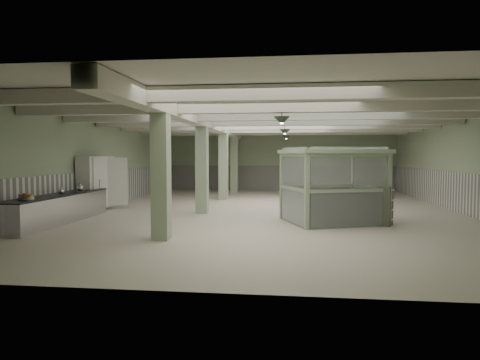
# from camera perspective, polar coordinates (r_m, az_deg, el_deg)

# --- Properties ---
(floor) EXTENTS (20.00, 20.00, 0.00)m
(floor) POSITION_cam_1_polar(r_m,az_deg,el_deg) (16.58, 4.17, -4.11)
(floor) COLOR silver
(floor) RESTS_ON ground
(ceiling) EXTENTS (14.00, 20.00, 0.02)m
(ceiling) POSITION_cam_1_polar(r_m,az_deg,el_deg) (16.51, 4.22, 8.39)
(ceiling) COLOR beige
(ceiling) RESTS_ON wall_back
(wall_back) EXTENTS (14.00, 0.02, 3.60)m
(wall_back) POSITION_cam_1_polar(r_m,az_deg,el_deg) (26.44, 5.19, 2.56)
(wall_back) COLOR gray
(wall_back) RESTS_ON floor
(wall_front) EXTENTS (14.00, 0.02, 3.60)m
(wall_front) POSITION_cam_1_polar(r_m,az_deg,el_deg) (6.48, 0.14, 0.34)
(wall_front) COLOR gray
(wall_front) RESTS_ON floor
(wall_left) EXTENTS (0.02, 20.00, 3.60)m
(wall_left) POSITION_cam_1_polar(r_m,az_deg,el_deg) (18.16, -18.46, 2.08)
(wall_left) COLOR gray
(wall_left) RESTS_ON floor
(wall_right) EXTENTS (0.02, 20.00, 3.60)m
(wall_right) POSITION_cam_1_polar(r_m,az_deg,el_deg) (17.58, 27.66, 1.83)
(wall_right) COLOR gray
(wall_right) RESTS_ON floor
(wainscot_left) EXTENTS (0.05, 19.90, 1.50)m
(wainscot_left) POSITION_cam_1_polar(r_m,az_deg,el_deg) (18.20, -18.33, -1.23)
(wainscot_left) COLOR white
(wainscot_left) RESTS_ON floor
(wainscot_right) EXTENTS (0.05, 19.90, 1.50)m
(wainscot_right) POSITION_cam_1_polar(r_m,az_deg,el_deg) (17.62, 27.49, -1.58)
(wainscot_right) COLOR white
(wainscot_right) RESTS_ON floor
(wainscot_back) EXTENTS (13.90, 0.05, 1.50)m
(wainscot_back) POSITION_cam_1_polar(r_m,az_deg,el_deg) (26.45, 5.18, 0.29)
(wainscot_back) COLOR white
(wainscot_back) RESTS_ON floor
(girder) EXTENTS (0.45, 19.90, 0.40)m
(girder) POSITION_cam_1_polar(r_m,az_deg,el_deg) (16.79, -4.41, 7.55)
(girder) COLOR beige
(girder) RESTS_ON ceiling
(beam_a) EXTENTS (13.90, 0.35, 0.32)m
(beam_a) POSITION_cam_1_polar(r_m,az_deg,el_deg) (9.05, 2.02, 11.47)
(beam_a) COLOR beige
(beam_a) RESTS_ON ceiling
(beam_b) EXTENTS (13.90, 0.35, 0.32)m
(beam_b) POSITION_cam_1_polar(r_m,az_deg,el_deg) (11.52, 3.07, 9.70)
(beam_b) COLOR beige
(beam_b) RESTS_ON ceiling
(beam_c) EXTENTS (13.90, 0.35, 0.32)m
(beam_c) POSITION_cam_1_polar(r_m,az_deg,el_deg) (14.00, 3.75, 8.56)
(beam_c) COLOR beige
(beam_c) RESTS_ON ceiling
(beam_d) EXTENTS (13.90, 0.35, 0.32)m
(beam_d) POSITION_cam_1_polar(r_m,az_deg,el_deg) (16.49, 4.22, 7.76)
(beam_d) COLOR beige
(beam_d) RESTS_ON ceiling
(beam_e) EXTENTS (13.90, 0.35, 0.32)m
(beam_e) POSITION_cam_1_polar(r_m,az_deg,el_deg) (18.98, 4.57, 7.17)
(beam_e) COLOR beige
(beam_e) RESTS_ON ceiling
(beam_f) EXTENTS (13.90, 0.35, 0.32)m
(beam_f) POSITION_cam_1_polar(r_m,az_deg,el_deg) (21.48, 4.83, 6.72)
(beam_f) COLOR beige
(beam_f) RESTS_ON ceiling
(beam_g) EXTENTS (13.90, 0.35, 0.32)m
(beam_g) POSITION_cam_1_polar(r_m,az_deg,el_deg) (23.97, 5.04, 6.36)
(beam_g) COLOR beige
(beam_g) RESTS_ON ceiling
(column_a) EXTENTS (0.42, 0.42, 3.60)m
(column_a) POSITION_cam_1_polar(r_m,az_deg,el_deg) (10.92, -10.51, 1.49)
(column_a) COLOR #9FB390
(column_a) RESTS_ON floor
(column_b) EXTENTS (0.42, 0.42, 3.60)m
(column_b) POSITION_cam_1_polar(r_m,az_deg,el_deg) (15.77, -5.09, 2.07)
(column_b) COLOR #9FB390
(column_b) RESTS_ON floor
(column_c) EXTENTS (0.42, 0.42, 3.60)m
(column_c) POSITION_cam_1_polar(r_m,az_deg,el_deg) (20.68, -2.23, 2.37)
(column_c) COLOR #9FB390
(column_c) RESTS_ON floor
(column_d) EXTENTS (0.42, 0.42, 3.60)m
(column_d) POSITION_cam_1_polar(r_m,az_deg,el_deg) (24.64, -0.77, 2.52)
(column_d) COLOR #9FB390
(column_d) RESTS_ON floor
(pendant_front) EXTENTS (0.44, 0.44, 0.22)m
(pendant_front) POSITION_cam_1_polar(r_m,az_deg,el_deg) (11.46, 5.59, 7.87)
(pendant_front) COLOR #2A382C
(pendant_front) RESTS_ON ceiling
(pendant_mid) EXTENTS (0.44, 0.44, 0.22)m
(pendant_mid) POSITION_cam_1_polar(r_m,az_deg,el_deg) (16.95, 5.99, 6.38)
(pendant_mid) COLOR #2A382C
(pendant_mid) RESTS_ON ceiling
(pendant_back) EXTENTS (0.44, 0.44, 0.22)m
(pendant_back) POSITION_cam_1_polar(r_m,az_deg,el_deg) (21.94, 6.18, 5.67)
(pendant_back) COLOR #2A382C
(pendant_back) RESTS_ON ceiling
(prep_counter) EXTENTS (0.90, 5.16, 0.91)m
(prep_counter) POSITION_cam_1_polar(r_m,az_deg,el_deg) (14.69, -23.05, -3.51)
(prep_counter) COLOR #AFAFB3
(prep_counter) RESTS_ON floor
(pitcher_near) EXTENTS (0.27, 0.29, 0.30)m
(pitcher_near) POSITION_cam_1_polar(r_m,az_deg,el_deg) (15.50, -20.55, -0.92)
(pitcher_near) COLOR #AFAFB3
(pitcher_near) RESTS_ON prep_counter
(pitcher_far) EXTENTS (0.19, 0.22, 0.25)m
(pitcher_far) POSITION_cam_1_polar(r_m,az_deg,el_deg) (14.54, -22.73, -1.33)
(pitcher_far) COLOR #AFAFB3
(pitcher_far) RESTS_ON prep_counter
(veg_colander) EXTENTS (0.51, 0.51, 0.17)m
(veg_colander) POSITION_cam_1_polar(r_m,az_deg,el_deg) (13.18, -26.83, -2.05)
(veg_colander) COLOR #3B3C40
(veg_colander) RESTS_ON prep_counter
(orange_bowl) EXTENTS (0.31, 0.31, 0.09)m
(orange_bowl) POSITION_cam_1_polar(r_m,az_deg,el_deg) (13.13, -26.29, -2.23)
(orange_bowl) COLOR #B2B2B7
(orange_bowl) RESTS_ON prep_counter
(walkin_cooler) EXTENTS (1.05, 2.18, 2.00)m
(walkin_cooler) POSITION_cam_1_polar(r_m,az_deg,el_deg) (17.26, -18.50, -0.65)
(walkin_cooler) COLOR silver
(walkin_cooler) RESTS_ON floor
(guard_booth) EXTENTS (3.55, 3.29, 2.39)m
(guard_booth) POSITION_cam_1_polar(r_m,az_deg,el_deg) (13.87, 12.25, 1.06)
(guard_booth) COLOR #9DB792
(guard_booth) RESTS_ON floor
(filing_cabinet) EXTENTS (0.58, 0.67, 1.21)m
(filing_cabinet) POSITION_cam_1_polar(r_m,az_deg,el_deg) (13.74, 18.77, -3.27)
(filing_cabinet) COLOR #4E5244
(filing_cabinet) RESTS_ON floor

